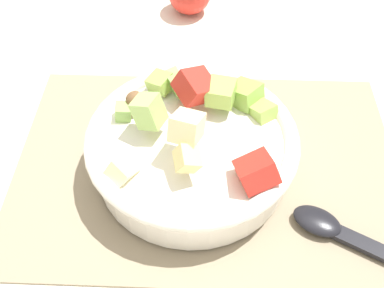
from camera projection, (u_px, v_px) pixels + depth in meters
ground_plane at (207, 166)px, 0.60m from camera, size 2.40×2.40×0.00m
placemat at (207, 164)px, 0.59m from camera, size 0.49×0.34×0.01m
salad_bowl at (192, 146)px, 0.56m from camera, size 0.25×0.25×0.12m
serving_spoon at (362, 243)px, 0.51m from camera, size 0.22×0.14×0.01m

